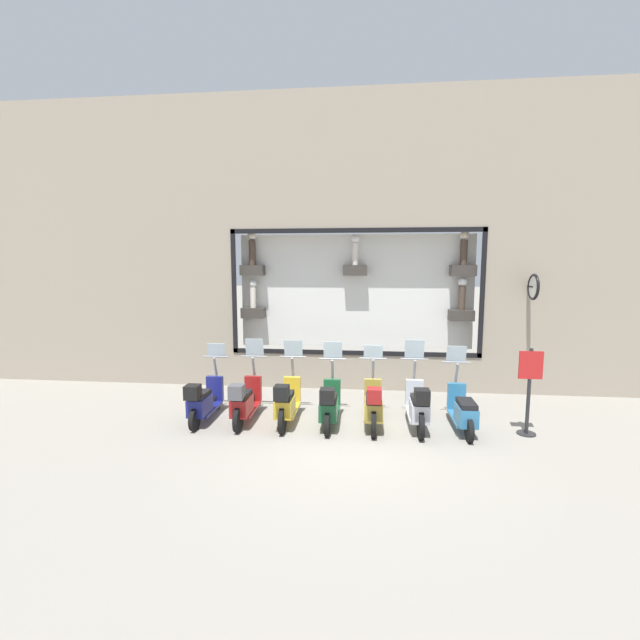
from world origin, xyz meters
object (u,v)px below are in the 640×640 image
object	(u,v)px
scooter_olive_2	(373,405)
scooter_yellow_4	(287,402)
scooter_silver_1	(418,406)
scooter_navy_6	(203,401)
shop_sign_post	(529,388)
scooter_red_5	(245,401)
scooter_teal_0	(463,411)
scooter_green_3	(329,405)

from	to	relation	value
scooter_olive_2	scooter_yellow_4	world-z (taller)	scooter_yellow_4
scooter_silver_1	scooter_yellow_4	world-z (taller)	scooter_silver_1
scooter_navy_6	shop_sign_post	world-z (taller)	shop_sign_post
scooter_yellow_4	scooter_red_5	size ratio (longest dim) A/B	1.00
scooter_teal_0	scooter_silver_1	bearing A→B (deg)	92.94
scooter_silver_1	scooter_red_5	xyz separation A→B (m)	(-0.01, 3.60, -0.01)
scooter_olive_2	scooter_navy_6	distance (m)	3.60
scooter_green_3	scooter_yellow_4	bearing A→B (deg)	89.38
scooter_silver_1	scooter_olive_2	size ratio (longest dim) A/B	1.00
scooter_navy_6	scooter_silver_1	bearing A→B (deg)	-89.75
scooter_yellow_4	scooter_olive_2	bearing A→B (deg)	-90.05
scooter_teal_0	scooter_silver_1	world-z (taller)	scooter_silver_1
scooter_yellow_4	scooter_teal_0	bearing A→B (deg)	-89.20
scooter_silver_1	scooter_green_3	bearing A→B (deg)	90.45
shop_sign_post	scooter_silver_1	bearing A→B (deg)	89.28
scooter_silver_1	scooter_yellow_4	xyz separation A→B (m)	(-0.00, 2.70, -0.01)
scooter_red_5	scooter_yellow_4	bearing A→B (deg)	-89.80
scooter_green_3	scooter_teal_0	bearing A→B (deg)	-88.72
shop_sign_post	scooter_teal_0	bearing A→B (deg)	86.59
scooter_yellow_4	scooter_navy_6	size ratio (longest dim) A/B	1.01
scooter_green_3	scooter_red_5	bearing A→B (deg)	89.79
scooter_olive_2	scooter_red_5	bearing A→B (deg)	90.03
shop_sign_post	scooter_olive_2	bearing A→B (deg)	89.61
scooter_silver_1	shop_sign_post	xyz separation A→B (m)	(-0.03, -2.12, 0.45)
scooter_teal_0	scooter_navy_6	xyz separation A→B (m)	(-0.07, 5.40, 0.04)
scooter_red_5	shop_sign_post	distance (m)	5.74
scooter_teal_0	scooter_yellow_4	bearing A→B (deg)	90.80
scooter_green_3	scooter_red_5	distance (m)	1.80
scooter_navy_6	scooter_teal_0	bearing A→B (deg)	-89.31
scooter_yellow_4	shop_sign_post	world-z (taller)	shop_sign_post
scooter_silver_1	shop_sign_post	distance (m)	2.17
scooter_teal_0	scooter_yellow_4	size ratio (longest dim) A/B	0.99
scooter_red_5	scooter_navy_6	xyz separation A→B (m)	(-0.01, 0.90, -0.02)
scooter_silver_1	scooter_green_3	xyz separation A→B (m)	(-0.01, 1.80, -0.03)
scooter_yellow_4	scooter_navy_6	xyz separation A→B (m)	(-0.01, 1.80, -0.03)
scooter_olive_2	shop_sign_post	size ratio (longest dim) A/B	1.04
scooter_red_5	scooter_teal_0	bearing A→B (deg)	-89.32
scooter_teal_0	scooter_green_3	xyz separation A→B (m)	(-0.06, 2.70, 0.05)
scooter_silver_1	scooter_red_5	world-z (taller)	scooter_silver_1
scooter_yellow_4	scooter_navy_6	world-z (taller)	scooter_yellow_4
scooter_teal_0	scooter_red_5	bearing A→B (deg)	90.68
scooter_teal_0	scooter_olive_2	xyz separation A→B (m)	(-0.05, 1.80, 0.07)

